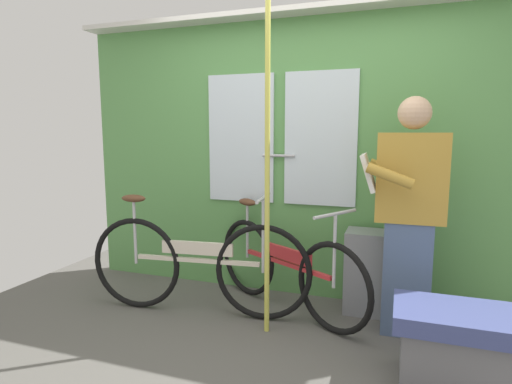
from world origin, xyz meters
TOP-DOWN VIEW (x-y plane):
  - ground_plane at (0.00, 0.00)m, footprint 5.05×3.84m
  - train_door_wall at (-0.01, 1.11)m, footprint 4.05×0.28m
  - bicycle_near_door at (-0.68, 0.44)m, footprint 1.77×0.44m
  - bicycle_leaning_behind at (-0.04, 0.70)m, footprint 1.42×0.86m
  - passenger_reading_newspaper at (0.85, 0.62)m, footprint 0.57×0.49m
  - trash_bin_by_wall at (0.57, 0.90)m, footprint 0.34×0.28m
  - handrail_pole at (-0.07, 0.33)m, footprint 0.04×0.04m
  - bench_seat_corner at (1.13, 0.04)m, footprint 0.70×0.44m

SIDE VIEW (x-z plane):
  - ground_plane at x=0.00m, z-range -0.04..0.00m
  - bench_seat_corner at x=1.13m, z-range 0.02..0.47m
  - trash_bin_by_wall at x=0.57m, z-range 0.00..0.65m
  - bicycle_leaning_behind at x=-0.04m, z-range -0.08..0.79m
  - bicycle_near_door at x=-0.68m, z-range -0.08..0.87m
  - passenger_reading_newspaper at x=0.85m, z-range 0.05..1.70m
  - handrail_pole at x=-0.07m, z-range 0.00..2.34m
  - train_door_wall at x=-0.01m, z-range 0.05..2.43m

